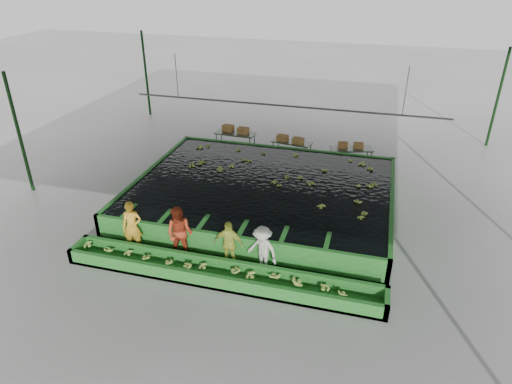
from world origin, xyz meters
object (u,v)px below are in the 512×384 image
(sorting_trough, at_px, (220,274))
(worker_b, at_px, (180,233))
(flotation_tank, at_px, (263,193))
(packing_table_left, at_px, (235,141))
(worker_c, at_px, (229,244))
(box_stack_right, at_px, (350,148))
(packing_table_right, at_px, (351,157))
(box_stack_left, at_px, (236,132))
(box_stack_mid, at_px, (290,142))
(worker_a, at_px, (132,227))
(packing_table_mid, at_px, (292,150))
(worker_d, at_px, (262,250))

(sorting_trough, distance_m, worker_b, 1.94)
(flotation_tank, bearing_deg, packing_table_left, 118.62)
(worker_c, bearing_deg, worker_b, -179.00)
(box_stack_right, bearing_deg, worker_c, -108.24)
(packing_table_right, relative_size, box_stack_right, 1.68)
(worker_b, height_order, box_stack_left, worker_b)
(worker_c, distance_m, packing_table_right, 9.45)
(packing_table_right, bearing_deg, worker_b, -117.57)
(flotation_tank, xyz_separation_m, worker_c, (0.02, -4.30, 0.37))
(sorting_trough, bearing_deg, box_stack_right, 73.04)
(packing_table_right, height_order, box_stack_mid, box_stack_mid)
(worker_a, xyz_separation_m, packing_table_mid, (3.53, 9.10, -0.47))
(worker_d, xyz_separation_m, packing_table_mid, (-0.93, 9.10, -0.38))
(flotation_tank, height_order, box_stack_mid, box_stack_mid)
(worker_d, height_order, packing_table_right, worker_d)
(worker_a, bearing_deg, box_stack_mid, 52.42)
(sorting_trough, xyz_separation_m, worker_a, (-3.33, 0.80, 0.65))
(worker_b, relative_size, box_stack_right, 1.61)
(packing_table_mid, xyz_separation_m, packing_table_right, (2.85, -0.16, 0.01))
(worker_d, height_order, box_stack_left, worker_d)
(flotation_tank, height_order, packing_table_mid, flotation_tank)
(box_stack_right, bearing_deg, worker_b, -117.14)
(flotation_tank, xyz_separation_m, packing_table_mid, (0.19, 4.80, -0.02))
(box_stack_left, distance_m, box_stack_right, 5.81)
(worker_a, bearing_deg, packing_table_left, 70.09)
(worker_a, bearing_deg, box_stack_left, 70.18)
(flotation_tank, height_order, box_stack_left, box_stack_left)
(sorting_trough, bearing_deg, box_stack_mid, 89.29)
(worker_c, distance_m, box_stack_left, 9.91)
(worker_a, distance_m, worker_d, 4.46)
(packing_table_right, bearing_deg, sorting_trough, -107.35)
(packing_table_right, bearing_deg, box_stack_left, 174.58)
(flotation_tank, height_order, worker_c, worker_c)
(box_stack_right, bearing_deg, packing_table_right, -49.21)
(packing_table_left, distance_m, packing_table_mid, 2.99)
(packing_table_mid, xyz_separation_m, box_stack_mid, (-0.07, -0.09, 0.43))
(sorting_trough, height_order, worker_c, worker_c)
(worker_a, bearing_deg, packing_table_right, 37.92)
(packing_table_left, xyz_separation_m, packing_table_right, (5.83, -0.46, -0.01))
(packing_table_right, bearing_deg, packing_table_mid, 176.87)
(flotation_tank, distance_m, box_stack_left, 5.92)
(flotation_tank, xyz_separation_m, worker_d, (1.12, -4.30, 0.36))
(box_stack_right, bearing_deg, packing_table_left, 176.01)
(worker_a, relative_size, box_stack_left, 1.28)
(sorting_trough, xyz_separation_m, packing_table_left, (-2.79, 10.21, 0.20))
(worker_c, xyz_separation_m, packing_table_mid, (0.17, 9.10, -0.39))
(flotation_tank, height_order, packing_table_right, flotation_tank)
(worker_a, relative_size, worker_d, 1.11)
(flotation_tank, distance_m, box_stack_mid, 4.72)
(sorting_trough, height_order, worker_b, worker_b)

